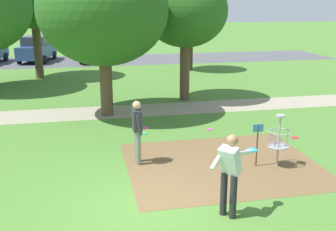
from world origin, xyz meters
name	(u,v)px	position (x,y,z in m)	size (l,w,h in m)	color
ground_plane	(148,208)	(0.00, 0.00, 0.00)	(160.00, 160.00, 0.00)	#47752D
dirt_tee_pad	(222,164)	(2.31, 1.93, 0.00)	(5.03, 4.20, 0.01)	brown
disc_golf_basket	(277,139)	(3.63, 1.54, 0.75)	(0.98, 0.58, 1.39)	#9E9EA3
player_foreground_watching	(137,129)	(0.13, 2.47, 0.97)	(0.41, 0.47, 1.71)	slate
player_throwing	(230,170)	(1.54, -0.65, 0.99)	(1.12, 0.61, 1.71)	#232328
frisbee_near_basket	(209,130)	(2.89, 4.86, 0.01)	(0.21, 0.21, 0.02)	#E53D99
frisbee_by_tee	(295,138)	(5.30, 3.50, 0.01)	(0.23, 0.23, 0.02)	red
frisbee_mid_grass	(145,133)	(0.68, 4.91, 0.01)	(0.23, 0.23, 0.02)	green
tree_near_left	(190,10)	(5.41, 17.05, 3.75)	(3.32, 3.32, 5.20)	#422D1E
tree_mid_left	(103,10)	(-0.37, 7.49, 3.89)	(4.71, 4.71, 5.90)	brown
tree_far_center	(185,12)	(3.14, 9.35, 3.79)	(3.58, 3.58, 5.34)	brown
parking_lot_strip	(100,60)	(0.00, 22.92, 0.00)	(36.00, 6.00, 0.01)	#4C4C51
parked_car_center_left	(37,49)	(-4.50, 23.32, 0.92)	(2.58, 4.47, 1.84)	#2D4784
parked_car_center_right	(94,49)	(-0.38, 22.42, 0.92)	(2.20, 4.32, 1.84)	#2D4784
gravel_path	(116,112)	(0.00, 7.88, 0.00)	(40.00, 1.95, 0.00)	gray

